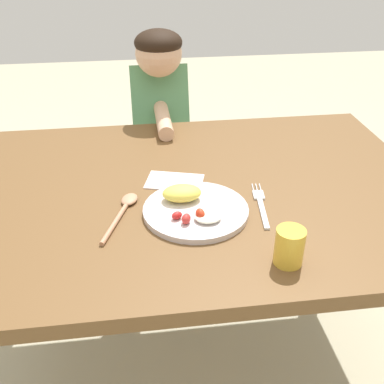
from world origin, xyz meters
name	(u,v)px	position (x,y,z in m)	size (l,w,h in m)	color
ground_plane	(196,359)	(0.00, 0.00, 0.00)	(8.00, 8.00, 0.00)	#B1AA8C
dining_table	(197,208)	(0.00, 0.00, 0.65)	(1.32, 0.94, 0.72)	brown
plate	(193,208)	(-0.03, -0.13, 0.74)	(0.27, 0.27, 0.06)	silver
fork	(261,204)	(0.15, -0.12, 0.72)	(0.04, 0.22, 0.01)	silver
spoon	(124,209)	(-0.20, -0.10, 0.73)	(0.10, 0.22, 0.02)	tan
drinking_cup	(289,247)	(0.15, -0.35, 0.76)	(0.06, 0.06, 0.09)	gold
person	(161,148)	(-0.06, 0.63, 0.54)	(0.22, 0.45, 1.03)	#363D5B
napkin	(175,181)	(-0.06, 0.03, 0.72)	(0.16, 0.10, 0.00)	white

